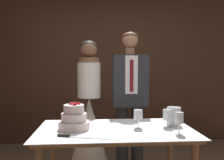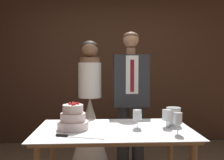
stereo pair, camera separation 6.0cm
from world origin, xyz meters
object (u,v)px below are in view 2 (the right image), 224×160
object	(u,v)px
cake_knife	(71,136)
wine_glass_near	(137,115)
wine_glass_far	(178,119)
hurricane_candle	(173,117)
tiered_cake	(73,119)
wine_glass_middle	(167,116)
cake_table	(114,138)
bride	(90,125)
groom	(131,95)

from	to	relation	value
cake_knife	wine_glass_near	world-z (taller)	wine_glass_near
wine_glass_far	hurricane_candle	world-z (taller)	wine_glass_far
cake_knife	wine_glass_near	size ratio (longest dim) A/B	2.36
wine_glass_near	wine_glass_far	distance (m)	0.38
tiered_cake	wine_glass_middle	world-z (taller)	tiered_cake
cake_table	hurricane_candle	distance (m)	0.60
cake_table	tiered_cake	xyz separation A→B (m)	(-0.37, 0.00, 0.18)
wine_glass_near	bride	distance (m)	0.97
bride	groom	world-z (taller)	groom
wine_glass_near	bride	xyz separation A→B (m)	(-0.46, 0.80, -0.28)
wine_glass_far	hurricane_candle	distance (m)	0.32
hurricane_candle	bride	world-z (taller)	bride
tiered_cake	bride	xyz separation A→B (m)	(0.12, 0.81, -0.25)
wine_glass_middle	hurricane_candle	bearing A→B (deg)	41.94
cake_knife	wine_glass_far	xyz separation A→B (m)	(0.88, 0.03, 0.12)
cake_knife	groom	size ratio (longest dim) A/B	0.23
cake_table	wine_glass_far	bearing A→B (deg)	-22.91
wine_glass_far	groom	size ratio (longest dim) A/B	0.11
wine_glass_far	bride	distance (m)	1.31
wine_glass_middle	groom	size ratio (longest dim) A/B	0.10
wine_glass_far	bride	size ratio (longest dim) A/B	0.11
wine_glass_middle	cake_knife	bearing A→B (deg)	-162.76
wine_glass_middle	wine_glass_far	distance (m)	0.23
cake_table	groom	bearing A→B (deg)	72.76
tiered_cake	wine_glass_near	size ratio (longest dim) A/B	1.64
wine_glass_middle	groom	world-z (taller)	groom
cake_table	bride	size ratio (longest dim) A/B	0.86
cake_table	hurricane_candle	world-z (taller)	hurricane_candle
cake_knife	groom	xyz separation A→B (m)	(0.62, 1.06, 0.20)
wine_glass_near	bride	size ratio (longest dim) A/B	0.10
cake_knife	wine_glass_middle	bearing A→B (deg)	32.34
bride	cake_knife	bearing A→B (deg)	-96.15
wine_glass_middle	bride	distance (m)	1.12
bride	groom	bearing A→B (deg)	-0.07
wine_glass_middle	groom	distance (m)	0.83
cake_knife	wine_glass_near	bearing A→B (deg)	39.25
bride	groom	distance (m)	0.62
tiered_cake	bride	bearing A→B (deg)	81.56
cake_knife	wine_glass_middle	size ratio (longest dim) A/B	2.40
tiered_cake	wine_glass_near	xyz separation A→B (m)	(0.58, 0.01, 0.03)
cake_table	wine_glass_far	world-z (taller)	wine_glass_far
wine_glass_middle	groom	xyz separation A→B (m)	(-0.23, 0.79, 0.10)
tiered_cake	bride	world-z (taller)	bride
hurricane_candle	bride	size ratio (longest dim) A/B	0.11
bride	wine_glass_far	bearing A→B (deg)	-53.26
wine_glass_far	hurricane_candle	bearing A→B (deg)	79.66
groom	tiered_cake	bearing A→B (deg)	-127.60
wine_glass_far	cake_knife	bearing A→B (deg)	-177.94
hurricane_candle	groom	world-z (taller)	groom
cake_knife	wine_glass_near	xyz separation A→B (m)	(0.58, 0.26, 0.11)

